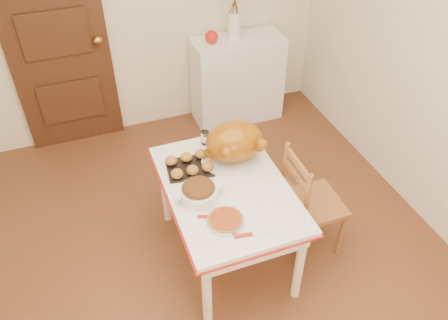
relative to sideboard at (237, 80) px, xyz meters
name	(u,v)px	position (x,y,z in m)	size (l,w,h in m)	color
floor	(214,271)	(-0.88, -1.78, -0.43)	(3.50, 4.00, 0.00)	brown
wall_back	(134,2)	(-0.88, 0.22, 0.82)	(3.50, 0.00, 2.50)	silver
door_back	(56,40)	(-1.58, 0.19, 0.60)	(0.85, 0.06, 2.06)	#341E10
sideboard	(237,80)	(0.00, 0.00, 0.00)	(0.87, 0.38, 0.87)	white
kitchen_table	(227,222)	(-0.74, -1.65, -0.09)	(0.79, 1.15, 0.69)	white
chair_oak	(314,201)	(-0.13, -1.77, 0.01)	(0.39, 0.39, 0.88)	brown
berry_vase	(235,11)	(-0.04, 0.00, 0.70)	(0.27, 0.27, 0.53)	white
apple	(212,37)	(-0.26, 0.00, 0.49)	(0.12, 0.12, 0.12)	red
turkey_platter	(234,143)	(-0.60, -1.43, 0.40)	(0.46, 0.37, 0.29)	#9E580D
pumpkin_pie	(226,220)	(-0.86, -1.95, 0.28)	(0.22, 0.22, 0.05)	#913613
stuffing_dish	(199,191)	(-0.94, -1.70, 0.31)	(0.31, 0.24, 0.12)	#4F280E
rolls_tray	(189,165)	(-0.92, -1.41, 0.29)	(0.30, 0.24, 0.08)	#AC7828
pie_server	(253,234)	(-0.74, -2.09, 0.26)	(0.23, 0.07, 0.01)	silver
carving_knife	(217,216)	(-0.89, -1.89, 0.26)	(0.23, 0.06, 0.01)	silver
drinking_glass	(205,138)	(-0.73, -1.18, 0.31)	(0.06, 0.06, 0.10)	white
shaker_pair	(239,136)	(-0.49, -1.24, 0.30)	(0.09, 0.04, 0.09)	white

